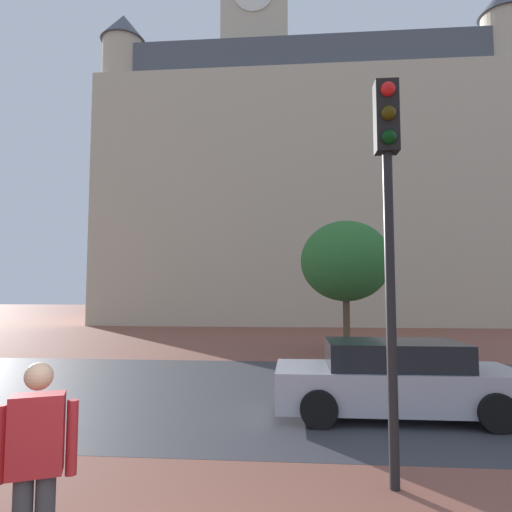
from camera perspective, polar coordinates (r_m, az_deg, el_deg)
name	(u,v)px	position (r m, az deg, el deg)	size (l,w,h in m)	color
ground_plane	(264,377)	(12.30, 1.01, -15.29)	(120.00, 120.00, 0.00)	brown
street_asphalt_strip	(259,390)	(10.71, 0.41, -16.91)	(120.00, 8.52, 0.00)	#38383D
landmark_building	(301,192)	(36.79, 5.77, 8.24)	(29.68, 15.48, 33.98)	beige
person_skater	(36,461)	(4.24, -26.45, -22.50)	(0.57, 0.39, 1.73)	#333338
car_silver	(394,379)	(8.90, 17.37, -14.92)	(4.38, 1.93, 1.37)	#B2B2BC
traffic_light_pole	(388,200)	(5.67, 16.67, 6.94)	(0.28, 0.34, 4.90)	black
tree_curb_far	(346,261)	(16.97, 11.44, -0.66)	(3.36, 3.36, 4.93)	brown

